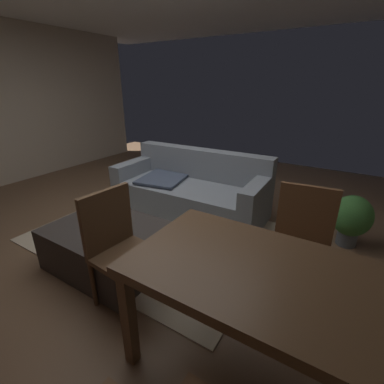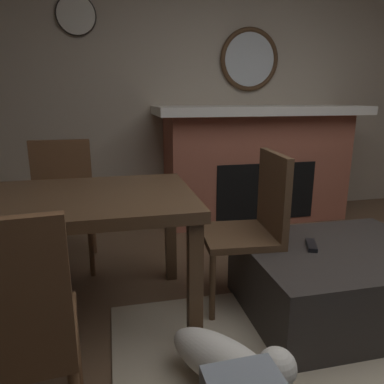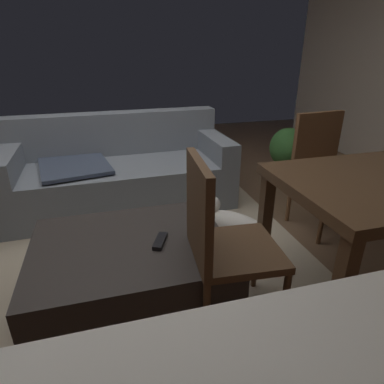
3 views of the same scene
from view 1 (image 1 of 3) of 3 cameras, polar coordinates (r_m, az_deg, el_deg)
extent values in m
plane|color=brown|center=(3.26, -8.77, -8.95)|extent=(7.97, 7.97, 0.00)
cube|color=tan|center=(3.28, -7.76, -8.55)|extent=(2.60, 2.00, 0.01)
cube|color=slate|center=(3.65, -0.55, -1.44)|extent=(2.04, 0.92, 0.42)
cube|color=slate|center=(3.79, 2.06, 6.03)|extent=(2.02, 0.25, 0.40)
cube|color=slate|center=(3.20, 13.70, 0.38)|extent=(0.20, 0.88, 0.20)
cube|color=slate|center=(4.07, -11.77, 5.21)|extent=(0.20, 0.88, 0.20)
cube|color=#3D475B|center=(3.78, -5.82, 3.14)|extent=(0.68, 0.83, 0.03)
cube|color=#2D2826|center=(2.77, -17.06, -10.81)|extent=(1.07, 0.83, 0.41)
cube|color=black|center=(2.53, -16.01, -8.36)|extent=(0.11, 0.17, 0.02)
cube|color=#513823|center=(1.55, 17.34, -17.03)|extent=(1.60, 0.86, 0.06)
cube|color=#513823|center=(2.27, 0.20, -13.60)|extent=(0.07, 0.07, 0.68)
cube|color=#513823|center=(1.84, -13.20, -24.67)|extent=(0.07, 0.07, 0.68)
cube|color=#513823|center=(2.18, -13.44, -13.19)|extent=(0.48, 0.48, 0.04)
cube|color=#513823|center=(2.19, -17.47, -5.54)|extent=(0.08, 0.44, 0.48)
cylinder|color=#513823|center=(2.30, -5.57, -17.46)|extent=(0.04, 0.04, 0.41)
cylinder|color=#513823|center=(2.10, -13.47, -22.67)|extent=(0.04, 0.04, 0.41)
cylinder|color=#513823|center=(2.54, -12.51, -13.70)|extent=(0.04, 0.04, 0.41)
cylinder|color=#513823|center=(2.36, -20.13, -17.80)|extent=(0.04, 0.04, 0.41)
cube|color=brown|center=(2.30, 21.56, -12.11)|extent=(0.48, 0.48, 0.04)
cube|color=brown|center=(2.36, 22.95, -4.26)|extent=(0.44, 0.08, 0.48)
cylinder|color=brown|center=(2.28, 25.44, -20.33)|extent=(0.04, 0.04, 0.41)
cylinder|color=brown|center=(2.29, 14.96, -18.51)|extent=(0.04, 0.04, 0.41)
cylinder|color=brown|center=(2.60, 25.83, -14.66)|extent=(0.04, 0.04, 0.41)
cylinder|color=brown|center=(2.60, 16.88, -13.13)|extent=(0.04, 0.04, 0.41)
cylinder|color=#474C51|center=(3.46, 29.86, -8.18)|extent=(0.20, 0.20, 0.19)
ellipsoid|color=#387233|center=(3.35, 30.68, -4.34)|extent=(0.41, 0.41, 0.45)
ellipsoid|color=silver|center=(2.62, 2.96, -13.24)|extent=(0.49, 0.56, 0.20)
sphere|color=silver|center=(2.77, 2.33, -8.46)|extent=(0.15, 0.15, 0.15)
camera|label=2|loc=(3.21, 21.33, 13.05)|focal=33.74mm
camera|label=3|loc=(1.96, -60.48, 2.79)|focal=30.63mm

